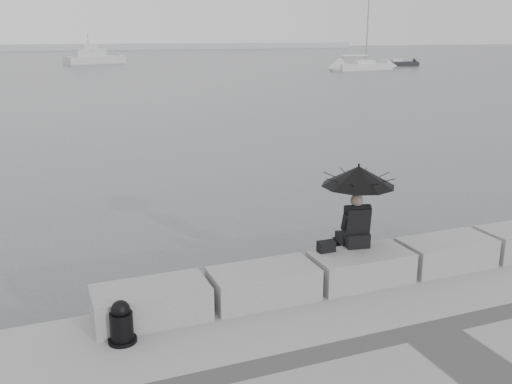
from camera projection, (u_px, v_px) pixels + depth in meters
name	position (u px, v px, depth m)	size (l,w,h in m)	color
ground	(345.00, 298.00, 9.77)	(360.00, 360.00, 0.00)	#4F5154
stone_block_far_left	(151.00, 303.00, 7.96)	(1.60, 0.80, 0.50)	gray
stone_block_left	(263.00, 284.00, 8.56)	(1.60, 0.80, 0.50)	gray
stone_block_centre	(361.00, 267.00, 9.17)	(1.60, 0.80, 0.50)	gray
stone_block_right	(446.00, 253.00, 9.77)	(1.60, 0.80, 0.50)	gray
seated_person	(358.00, 187.00, 9.14)	(1.19, 1.19, 1.39)	black
bag	(326.00, 246.00, 9.14)	(0.27, 0.16, 0.18)	black
mooring_bollard	(122.00, 325.00, 7.36)	(0.38, 0.38, 0.59)	black
distant_landmass	(8.00, 47.00, 144.90)	(180.00, 8.00, 2.80)	#AFB2B5
sailboat_right	(363.00, 66.00, 70.08)	(7.56, 2.83, 12.90)	silver
motor_cruiser	(95.00, 58.00, 84.71)	(9.25, 5.70, 4.50)	silver
small_motorboat	(401.00, 64.00, 79.05)	(4.78, 2.89, 1.10)	black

